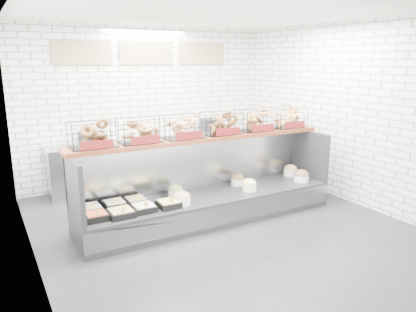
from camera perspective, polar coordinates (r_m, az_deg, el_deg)
ground at (r=6.06m, az=1.67°, el=-9.75°), size 5.50×5.50×0.00m
room_shell at (r=6.10m, az=-1.18°, el=10.35°), size 5.02×5.51×3.01m
display_case at (r=6.21m, az=-0.11°, el=-5.94°), size 4.00×0.90×1.20m
bagel_shelf at (r=6.10m, az=-0.77°, el=4.09°), size 4.10×0.50×0.40m
prep_counter at (r=7.98m, az=-7.41°, el=-0.57°), size 4.00×0.60×1.20m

